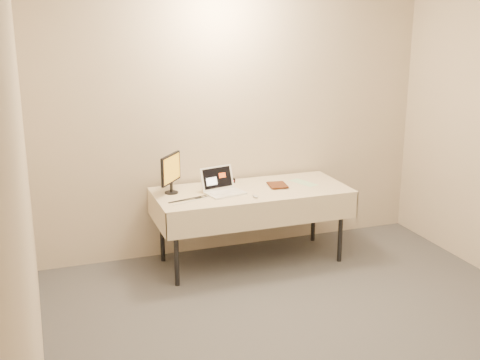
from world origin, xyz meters
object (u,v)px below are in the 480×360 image
object	(u,v)px
book	(269,176)
laptop	(222,187)
monitor	(171,171)
table	(251,196)

from	to	relation	value
book	laptop	bearing A→B (deg)	-168.72
laptop	monitor	size ratio (longest dim) A/B	1.07
monitor	laptop	bearing A→B (deg)	-68.65
laptop	book	bearing A→B (deg)	-10.12
table	monitor	bearing A→B (deg)	169.41
table	book	distance (m)	0.26
laptop	book	distance (m)	0.49
book	monitor	bearing A→B (deg)	-178.77
laptop	book	size ratio (longest dim) A/B	1.75
table	book	world-z (taller)	book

